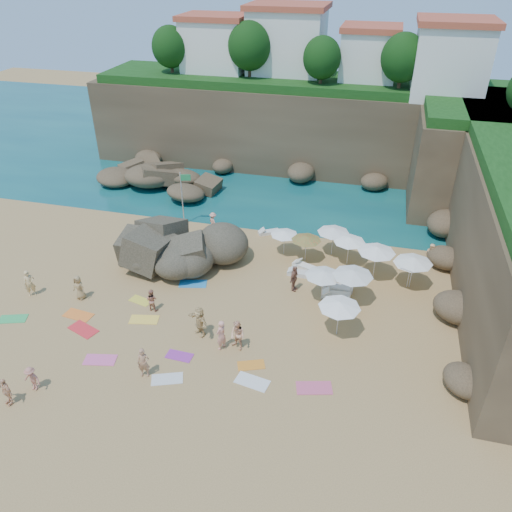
% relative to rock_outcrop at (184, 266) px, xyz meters
% --- Properties ---
extents(ground, '(120.00, 120.00, 0.00)m').
position_rel_rock_outcrop_xyz_m(ground, '(3.51, -3.49, 0.00)').
color(ground, tan).
rests_on(ground, ground).
extents(seawater, '(120.00, 120.00, 0.00)m').
position_rel_rock_outcrop_xyz_m(seawater, '(3.51, 26.51, 0.00)').
color(seawater, '#0C4751').
rests_on(seawater, ground).
extents(cliff_back, '(44.00, 8.00, 8.00)m').
position_rel_rock_outcrop_xyz_m(cliff_back, '(5.51, 21.51, 4.00)').
color(cliff_back, brown).
rests_on(cliff_back, ground).
extents(cliff_corner, '(10.00, 12.00, 8.00)m').
position_rel_rock_outcrop_xyz_m(cliff_corner, '(20.51, 16.51, 4.00)').
color(cliff_corner, brown).
rests_on(cliff_corner, ground).
extents(rock_promontory, '(12.00, 7.00, 2.00)m').
position_rel_rock_outcrop_xyz_m(rock_promontory, '(-7.49, 12.51, 0.00)').
color(rock_promontory, brown).
rests_on(rock_promontory, ground).
extents(clifftop_buildings, '(28.48, 9.48, 7.00)m').
position_rel_rock_outcrop_xyz_m(clifftop_buildings, '(6.47, 22.31, 11.24)').
color(clifftop_buildings, white).
rests_on(clifftop_buildings, cliff_back).
extents(clifftop_trees, '(35.60, 23.82, 4.40)m').
position_rel_rock_outcrop_xyz_m(clifftop_trees, '(8.28, 16.03, 11.26)').
color(clifftop_trees, '#11380F').
rests_on(clifftop_trees, ground).
extents(marina_masts, '(3.10, 0.10, 6.00)m').
position_rel_rock_outcrop_xyz_m(marina_masts, '(-12.99, 26.51, 3.00)').
color(marina_masts, white).
rests_on(marina_masts, ground).
extents(rock_outcrop, '(7.91, 6.64, 2.76)m').
position_rel_rock_outcrop_xyz_m(rock_outcrop, '(0.00, 0.00, 0.00)').
color(rock_outcrop, brown).
rests_on(rock_outcrop, ground).
extents(flag_pole, '(0.87, 0.27, 4.53)m').
position_rel_rock_outcrop_xyz_m(flag_pole, '(-2.15, 6.05, 2.89)').
color(flag_pole, silver).
rests_on(flag_pole, ground).
extents(parasol_0, '(2.29, 2.29, 2.17)m').
position_rel_rock_outcrop_xyz_m(parasol_0, '(11.35, 3.29, 1.99)').
color(parasol_0, silver).
rests_on(parasol_0, ground).
extents(parasol_1, '(2.05, 2.05, 1.94)m').
position_rel_rock_outcrop_xyz_m(parasol_1, '(6.64, 3.47, 1.78)').
color(parasol_1, silver).
rests_on(parasol_1, ground).
extents(parasol_2, '(2.34, 2.34, 2.21)m').
position_rel_rock_outcrop_xyz_m(parasol_2, '(15.55, 1.37, 2.03)').
color(parasol_2, silver).
rests_on(parasol_2, ground).
extents(parasol_3, '(2.36, 2.36, 2.23)m').
position_rel_rock_outcrop_xyz_m(parasol_3, '(10.10, 4.27, 2.05)').
color(parasol_3, silver).
rests_on(parasol_3, ground).
extents(parasol_4, '(2.46, 2.46, 2.32)m').
position_rel_rock_outcrop_xyz_m(parasol_4, '(15.71, 1.38, 2.13)').
color(parasol_4, silver).
rests_on(parasol_4, ground).
extents(parasol_5, '(2.36, 2.36, 2.23)m').
position_rel_rock_outcrop_xyz_m(parasol_5, '(10.15, -1.51, 2.05)').
color(parasol_5, silver).
rests_on(parasol_5, ground).
extents(parasol_6, '(2.17, 2.17, 2.05)m').
position_rel_rock_outcrop_xyz_m(parasol_6, '(8.34, 2.94, 1.88)').
color(parasol_6, silver).
rests_on(parasol_6, ground).
extents(parasol_7, '(2.56, 2.56, 2.42)m').
position_rel_rock_outcrop_xyz_m(parasol_7, '(13.27, 1.98, 2.22)').
color(parasol_7, silver).
rests_on(parasol_7, ground).
extents(parasol_9, '(2.59, 2.59, 2.45)m').
position_rel_rock_outcrop_xyz_m(parasol_9, '(11.96, -1.31, 2.24)').
color(parasol_9, silver).
rests_on(parasol_9, ground).
extents(parasol_11, '(2.47, 2.47, 2.34)m').
position_rel_rock_outcrop_xyz_m(parasol_11, '(11.51, -4.61, 2.14)').
color(parasol_11, silver).
rests_on(parasol_11, ground).
extents(lounger_0, '(1.74, 1.33, 0.26)m').
position_rel_rock_outcrop_xyz_m(lounger_0, '(4.87, 6.15, 0.13)').
color(lounger_0, silver).
rests_on(lounger_0, ground).
extents(lounger_1, '(2.01, 0.72, 0.31)m').
position_rel_rock_outcrop_xyz_m(lounger_1, '(8.45, 0.92, 0.16)').
color(lounger_1, silver).
rests_on(lounger_1, ground).
extents(lounger_2, '(1.94, 0.80, 0.29)m').
position_rel_rock_outcrop_xyz_m(lounger_2, '(11.02, -1.04, 0.15)').
color(lounger_2, white).
rests_on(lounger_2, ground).
extents(lounger_3, '(1.89, 0.97, 0.28)m').
position_rel_rock_outcrop_xyz_m(lounger_3, '(11.58, -2.59, 0.14)').
color(lounger_3, silver).
rests_on(lounger_3, ground).
extents(lounger_4, '(1.89, 1.21, 0.28)m').
position_rel_rock_outcrop_xyz_m(lounger_4, '(8.49, 1.89, 0.14)').
color(lounger_4, white).
rests_on(lounger_4, ground).
extents(lounger_5, '(2.03, 0.69, 0.31)m').
position_rel_rock_outcrop_xyz_m(lounger_5, '(11.04, -0.16, 0.16)').
color(lounger_5, white).
rests_on(lounger_5, ground).
extents(towel_1, '(1.91, 1.23, 0.03)m').
position_rel_rock_outcrop_xyz_m(towel_1, '(-0.99, -10.13, 0.02)').
color(towel_1, '#E55995').
rests_on(towel_1, ground).
extents(towel_2, '(1.90, 1.11, 0.03)m').
position_rel_rock_outcrop_xyz_m(towel_2, '(-4.30, -6.89, 0.02)').
color(towel_2, orange).
rests_on(towel_2, ground).
extents(towel_3, '(1.84, 1.32, 0.03)m').
position_rel_rock_outcrop_xyz_m(towel_3, '(-8.01, -8.23, 0.01)').
color(towel_3, green).
rests_on(towel_3, ground).
extents(towel_4, '(1.59, 1.06, 0.03)m').
position_rel_rock_outcrop_xyz_m(towel_4, '(-1.20, -4.56, 0.01)').
color(towel_4, yellow).
rests_on(towel_4, ground).
extents(towel_5, '(1.85, 1.37, 0.03)m').
position_rel_rock_outcrop_xyz_m(towel_5, '(3.20, -10.55, 0.01)').
color(towel_5, silver).
rests_on(towel_5, ground).
extents(towel_6, '(1.53, 0.81, 0.03)m').
position_rel_rock_outcrop_xyz_m(towel_6, '(3.17, -8.74, 0.01)').
color(towel_6, purple).
rests_on(towel_6, ground).
extents(towel_7, '(2.06, 1.52, 0.03)m').
position_rel_rock_outcrop_xyz_m(towel_7, '(-3.27, -8.04, 0.02)').
color(towel_7, red).
rests_on(towel_7, ground).
extents(towel_8, '(2.03, 1.33, 0.03)m').
position_rel_rock_outcrop_xyz_m(towel_8, '(1.43, -1.93, 0.02)').
color(towel_8, '#2583C8').
rests_on(towel_8, ground).
extents(towel_9, '(2.03, 1.37, 0.03)m').
position_rel_rock_outcrop_xyz_m(towel_9, '(10.87, -9.24, 0.02)').
color(towel_9, '#D15175').
rests_on(towel_9, ground).
extents(towel_10, '(1.65, 1.24, 0.03)m').
position_rel_rock_outcrop_xyz_m(towel_10, '(7.26, -8.45, 0.01)').
color(towel_10, orange).
rests_on(towel_10, ground).
extents(towel_12, '(1.90, 1.22, 0.03)m').
position_rel_rock_outcrop_xyz_m(towel_12, '(-0.13, -6.28, 0.02)').
color(towel_12, yellow).
rests_on(towel_12, ground).
extents(towel_13, '(1.93, 1.21, 0.03)m').
position_rel_rock_outcrop_xyz_m(towel_13, '(7.63, -9.62, 0.02)').
color(towel_13, silver).
rests_on(towel_13, ground).
extents(person_stand_0, '(0.81, 0.79, 1.87)m').
position_rel_rock_outcrop_xyz_m(person_stand_0, '(-8.36, -5.74, 0.94)').
color(person_stand_0, tan).
rests_on(person_stand_0, ground).
extents(person_stand_1, '(0.79, 0.64, 1.52)m').
position_rel_rock_outcrop_xyz_m(person_stand_1, '(-0.03, -5.21, 0.76)').
color(person_stand_1, '#B17058').
rests_on(person_stand_1, ground).
extents(person_stand_2, '(1.00, 0.94, 1.51)m').
position_rel_rock_outcrop_xyz_m(person_stand_2, '(0.36, 5.72, 0.75)').
color(person_stand_2, '#E79983').
rests_on(person_stand_2, ground).
extents(person_stand_3, '(0.70, 1.17, 1.87)m').
position_rel_rock_outcrop_xyz_m(person_stand_3, '(8.21, -0.92, 0.94)').
color(person_stand_3, '#8D5A46').
rests_on(person_stand_3, ground).
extents(person_stand_4, '(0.86, 0.64, 1.58)m').
position_rel_rock_outcrop_xyz_m(person_stand_4, '(17.13, 4.82, 0.79)').
color(person_stand_4, '#DEAA74').
rests_on(person_stand_4, ground).
extents(person_stand_5, '(1.49, 0.71, 1.54)m').
position_rel_rock_outcrop_xyz_m(person_stand_5, '(-3.88, 2.77, 0.77)').
color(person_stand_5, '#A76153').
rests_on(person_stand_5, ground).
extents(person_stand_6, '(0.71, 0.84, 1.95)m').
position_rel_rock_outcrop_xyz_m(person_stand_6, '(5.27, -7.51, 0.97)').
color(person_stand_6, '#EC9B86').
rests_on(person_stand_6, ground).
extents(person_lie_0, '(1.08, 1.54, 0.39)m').
position_rel_rock_outcrop_xyz_m(person_lie_0, '(-3.17, -12.92, 0.20)').
color(person_lie_0, '#C27561').
rests_on(person_lie_0, ground).
extents(person_lie_1, '(1.44, 1.85, 0.40)m').
position_rel_rock_outcrop_xyz_m(person_lie_1, '(-3.83, -14.03, 0.20)').
color(person_lie_1, '#F0B688').
rests_on(person_lie_1, ground).
extents(person_lie_2, '(1.08, 1.79, 0.45)m').
position_rel_rock_outcrop_xyz_m(person_lie_2, '(-5.06, -5.27, 0.22)').
color(person_lie_2, '#9F804F').
rests_on(person_lie_2, ground).
extents(person_lie_3, '(2.54, 2.57, 0.51)m').
position_rel_rock_outcrop_xyz_m(person_lie_3, '(3.70, -6.69, 0.25)').
color(person_lie_3, tan).
rests_on(person_lie_3, ground).
extents(person_lie_4, '(1.05, 1.89, 0.43)m').
position_rel_rock_outcrop_xyz_m(person_lie_4, '(1.97, -10.59, 0.21)').
color(person_lie_4, '#AA7755').
rests_on(person_lie_4, ground).
extents(person_lie_5, '(1.68, 2.09, 0.71)m').
position_rel_rock_outcrop_xyz_m(person_lie_5, '(6.18, -7.33, 0.36)').
color(person_lie_5, '#EEB087').
rests_on(person_lie_5, ground).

